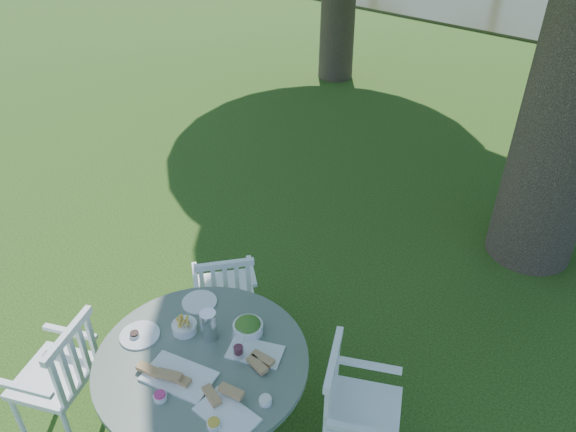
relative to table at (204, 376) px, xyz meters
The scene contains 6 objects.
ground 1.50m from the table, 112.42° to the left, with size 140.00×140.00×0.00m, color #18360B.
table is the anchor object (origin of this frame).
chair_ne 0.92m from the table, 29.81° to the left, with size 0.61×0.63×0.95m.
chair_nw 0.93m from the table, 126.87° to the left, with size 0.59×0.60×0.87m.
chair_sw 0.92m from the table, 145.35° to the right, with size 0.61×0.62×0.96m.
tableware 0.23m from the table, 102.86° to the left, with size 1.15×0.84×0.21m.
Camera 1 is at (2.42, -2.72, 3.44)m, focal length 35.00 mm.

